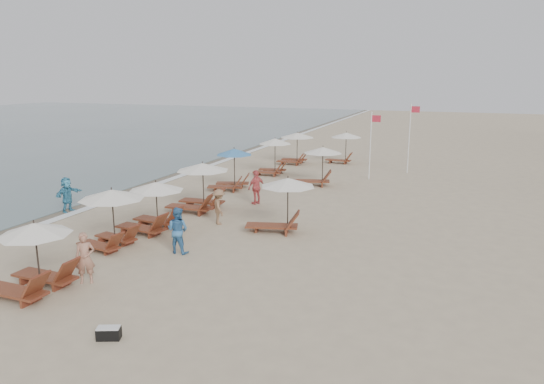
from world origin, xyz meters
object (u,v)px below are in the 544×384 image
at_px(flag_pole_near, 371,142).
at_px(lounger_station_0, 31,261).
at_px(lounger_station_3, 198,188).
at_px(beachgoer_mid_b, 219,207).
at_px(duffel_bag, 109,333).
at_px(lounger_station_5, 272,156).
at_px(beachgoer_far_a, 256,187).
at_px(inland_station_1, 317,163).
at_px(beachgoer_near, 85,258).
at_px(inland_station_0, 280,201).
at_px(lounger_station_6, 295,147).
at_px(beachgoer_mid_a, 178,230).
at_px(lounger_station_4, 231,170).
at_px(lounger_station_1, 109,215).
at_px(waterline_walker, 67,194).
at_px(lounger_station_2, 151,207).
at_px(inland_station_2, 343,143).

bearing_deg(flag_pole_near, lounger_station_0, -107.14).
bearing_deg(lounger_station_3, beachgoer_mid_b, -40.86).
bearing_deg(duffel_bag, beachgoer_mid_b, 101.04).
bearing_deg(lounger_station_5, flag_pole_near, 6.84).
relative_size(beachgoer_far_a, flag_pole_near, 0.41).
relative_size(inland_station_1, duffel_bag, 4.53).
bearing_deg(beachgoer_near, inland_station_0, 29.27).
bearing_deg(lounger_station_6, lounger_station_3, -90.66).
bearing_deg(lounger_station_6, beachgoer_mid_a, -84.03).
bearing_deg(inland_station_0, lounger_station_5, 112.45).
bearing_deg(lounger_station_3, duffel_bag, -71.40).
bearing_deg(duffel_bag, inland_station_1, 90.36).
xyz_separation_m(lounger_station_4, inland_station_1, (4.21, 2.76, 0.20)).
bearing_deg(flag_pole_near, lounger_station_6, 149.31).
bearing_deg(lounger_station_1, lounger_station_5, 88.15).
bearing_deg(beachgoer_mid_a, beachgoer_mid_b, -85.43).
bearing_deg(lounger_station_1, lounger_station_3, 86.03).
relative_size(beachgoer_near, flag_pole_near, 0.39).
distance_m(lounger_station_3, duffel_bag, 11.99).
relative_size(beachgoer_near, beachgoer_mid_a, 0.95).
xyz_separation_m(lounger_station_5, waterline_walker, (-5.70, -11.89, -0.37)).
distance_m(lounger_station_3, beachgoer_far_a, 2.98).
xyz_separation_m(lounger_station_6, waterline_walker, (-5.77, -16.23, -0.42)).
xyz_separation_m(lounger_station_0, beachgoer_mid_b, (1.91, 8.27, -0.21)).
bearing_deg(lounger_station_2, beachgoer_far_a, 67.86).
xyz_separation_m(inland_station_0, beachgoer_mid_b, (-2.81, 0.08, -0.54)).
distance_m(lounger_station_3, lounger_station_4, 4.66).
relative_size(lounger_station_4, beachgoer_mid_b, 1.59).
distance_m(inland_station_0, beachgoer_near, 7.99).
bearing_deg(lounger_station_2, lounger_station_3, 86.67).
bearing_deg(inland_station_0, duffel_bag, -95.51).
bearing_deg(waterline_walker, lounger_station_5, -23.05).
distance_m(lounger_station_4, lounger_station_5, 4.91).
height_order(inland_station_0, beachgoer_mid_b, inland_station_0).
height_order(inland_station_0, beachgoer_mid_a, inland_station_0).
distance_m(beachgoer_mid_a, waterline_walker, 8.35).
height_order(lounger_station_1, lounger_station_5, lounger_station_5).
distance_m(lounger_station_4, inland_station_0, 8.26).
bearing_deg(lounger_station_2, beachgoer_mid_a, -38.35).
bearing_deg(lounger_station_0, lounger_station_6, 89.65).
bearing_deg(lounger_station_0, beachgoer_mid_b, 76.98).
xyz_separation_m(lounger_station_0, inland_station_2, (3.34, 25.32, 0.47)).
bearing_deg(beachgoer_near, lounger_station_4, 63.85).
distance_m(lounger_station_5, inland_station_1, 4.18).
distance_m(lounger_station_1, beachgoer_near, 3.24).
distance_m(inland_station_2, beachgoer_far_a, 13.35).
bearing_deg(lounger_station_6, lounger_station_4, -94.20).
xyz_separation_m(inland_station_0, inland_station_1, (-1.04, 9.14, 0.00)).
height_order(lounger_station_3, inland_station_2, lounger_station_3).
height_order(inland_station_2, waterline_walker, inland_station_2).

